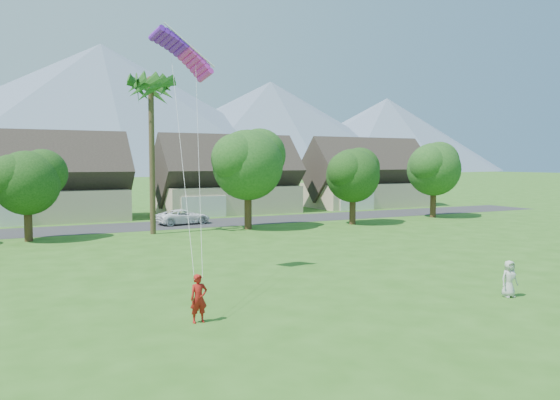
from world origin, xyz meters
TOP-DOWN VIEW (x-y plane):
  - ground at (0.00, 0.00)m, footprint 500.00×500.00m
  - street at (0.00, 34.00)m, footprint 90.00×7.00m
  - kite_flyer at (-6.33, 3.86)m, footprint 0.64×0.43m
  - watcher at (6.58, 1.48)m, footprint 0.83×0.61m
  - parked_car at (2.12, 34.00)m, footprint 5.22×2.99m
  - mountain_ridge at (10.40, 260.00)m, footprint 540.00×240.00m
  - houses_row at (0.49, 42.99)m, footprint 72.75×8.19m
  - tree_row at (-1.14, 27.92)m, footprint 62.27×6.67m
  - fan_palm at (-2.00, 28.50)m, footprint 3.00×3.00m
  - parafoil_kite at (-4.42, 11.65)m, footprint 3.33×1.12m

SIDE VIEW (x-z plane):
  - ground at x=0.00m, z-range 0.00..0.00m
  - street at x=0.00m, z-range 0.00..0.01m
  - parked_car at x=2.12m, z-range 0.00..1.37m
  - watcher at x=6.58m, z-range 0.00..1.56m
  - kite_flyer at x=-6.33m, z-range 0.00..1.74m
  - houses_row at x=0.49m, z-range -0.99..7.87m
  - tree_row at x=-1.14m, z-range 0.66..9.11m
  - parafoil_kite at x=-4.42m, z-range 10.84..11.34m
  - fan_palm at x=-2.00m, z-range 4.90..18.70m
  - mountain_ridge at x=10.40m, z-range -5.93..64.07m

